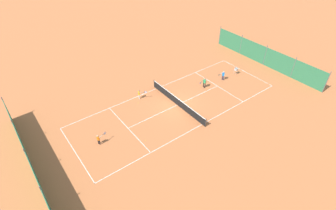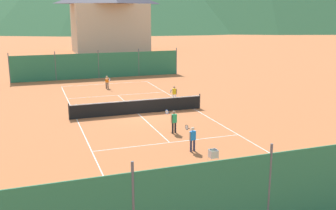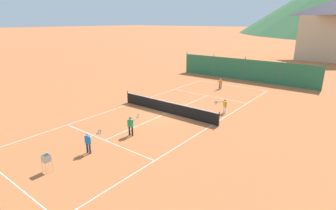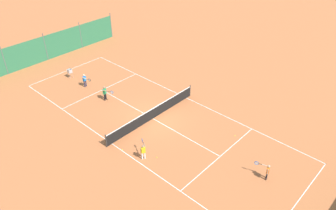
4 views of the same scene
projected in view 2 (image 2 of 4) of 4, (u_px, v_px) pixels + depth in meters
name	position (u px, v px, depth m)	size (l,w,h in m)	color
ground_plane	(138.00, 114.00, 26.64)	(600.00, 600.00, 0.00)	#BC6638
court_line_markings	(138.00, 114.00, 26.64)	(8.25, 23.85, 0.01)	white
tennis_net	(138.00, 107.00, 26.52)	(9.18, 0.08, 1.06)	#2D2D2D
windscreen_fence_far	(99.00, 66.00, 40.55)	(17.28, 0.08, 2.90)	#2D754C
windscreen_fence_near	(269.00, 193.00, 12.11)	(17.28, 0.08, 2.90)	#2D754C
player_near_baseline	(174.00, 120.00, 22.27)	(0.42, 1.11, 1.31)	black
player_far_service	(107.00, 81.00, 35.22)	(0.37, 1.01, 1.14)	black
player_far_baseline	(174.00, 93.00, 30.14)	(0.75, 0.86, 1.17)	white
player_near_service	(192.00, 137.00, 19.36)	(0.42, 1.07, 1.25)	#23284C
tennis_ball_service_box	(88.00, 98.00, 31.25)	(0.07, 0.07, 0.07)	#CCE033
tennis_ball_by_net_left	(164.00, 100.00, 30.65)	(0.07, 0.07, 0.07)	#CCE033
tennis_ball_near_corner	(187.00, 105.00, 28.90)	(0.07, 0.07, 0.07)	#CCE033
ball_hopper	(213.00, 155.00, 17.14)	(0.36, 0.36, 0.89)	#B7B7BC
alpine_chalet	(109.00, 17.00, 66.31)	(13.00, 10.00, 11.20)	#C6B28E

